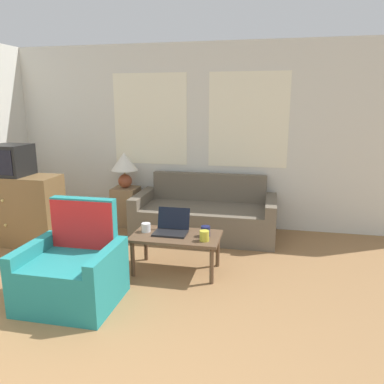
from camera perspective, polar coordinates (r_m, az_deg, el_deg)
wall_back at (r=5.43m, az=1.80°, el=8.37°), size 6.68×0.06×2.60m
couch at (r=5.19m, az=2.02°, el=-3.75°), size 1.91×0.85×0.80m
armchair at (r=3.66m, az=-17.56°, el=-11.59°), size 0.83×0.72×0.91m
tv_dresser at (r=5.31m, az=-25.18°, el=-2.44°), size 1.16×0.48×0.90m
television at (r=5.19m, az=-25.89°, el=4.39°), size 0.43×0.43×0.39m
side_table at (r=5.65m, az=-10.00°, el=-2.16°), size 0.36×0.36×0.57m
table_lamp at (r=5.52m, az=-10.26°, el=4.09°), size 0.39×0.39×0.52m
coffee_table at (r=4.03m, az=-2.41°, el=-7.20°), size 0.94×0.53×0.41m
laptop at (r=4.07m, az=-3.12°, el=-5.41°), size 0.36×0.30×0.25m
cup_navy at (r=3.83m, az=1.90°, el=-6.68°), size 0.10×0.10×0.11m
cup_yellow at (r=4.12m, az=-7.02°, el=-5.39°), size 0.10×0.10×0.10m
cup_white at (r=3.96m, az=2.08°, el=-5.98°), size 0.10×0.10×0.11m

